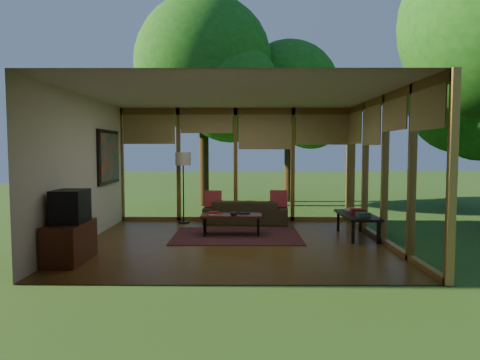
{
  "coord_description": "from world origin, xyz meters",
  "views": [
    {
      "loc": [
        0.15,
        -7.78,
        1.7
      ],
      "look_at": [
        0.11,
        0.7,
        1.11
      ],
      "focal_mm": 32.0,
      "sensor_mm": 36.0,
      "label": 1
    }
  ],
  "objects_px": {
    "coffee_table": "(231,216)",
    "side_console": "(357,216)",
    "sofa": "(246,212)",
    "television": "(70,206)",
    "floor_lamp": "(183,163)",
    "media_cabinet": "(70,242)"
  },
  "relations": [
    {
      "from": "television",
      "to": "floor_lamp",
      "type": "height_order",
      "value": "floor_lamp"
    },
    {
      "from": "sofa",
      "to": "coffee_table",
      "type": "distance_m",
      "value": 1.41
    },
    {
      "from": "coffee_table",
      "to": "side_console",
      "type": "distance_m",
      "value": 2.46
    },
    {
      "from": "side_console",
      "to": "sofa",
      "type": "bearing_deg",
      "value": 145.07
    },
    {
      "from": "sofa",
      "to": "television",
      "type": "distance_m",
      "value": 4.35
    },
    {
      "from": "floor_lamp",
      "to": "coffee_table",
      "type": "height_order",
      "value": "floor_lamp"
    },
    {
      "from": "floor_lamp",
      "to": "coffee_table",
      "type": "xyz_separation_m",
      "value": [
        1.15,
        -1.49,
        -1.01
      ]
    },
    {
      "from": "sofa",
      "to": "coffee_table",
      "type": "relative_size",
      "value": 1.6
    },
    {
      "from": "media_cabinet",
      "to": "floor_lamp",
      "type": "bearing_deg",
      "value": 70.16
    },
    {
      "from": "television",
      "to": "coffee_table",
      "type": "bearing_deg",
      "value": 39.87
    },
    {
      "from": "sofa",
      "to": "floor_lamp",
      "type": "distance_m",
      "value": 1.84
    },
    {
      "from": "coffee_table",
      "to": "floor_lamp",
      "type": "bearing_deg",
      "value": 127.8
    },
    {
      "from": "media_cabinet",
      "to": "television",
      "type": "bearing_deg",
      "value": 0.0
    },
    {
      "from": "floor_lamp",
      "to": "side_console",
      "type": "xyz_separation_m",
      "value": [
        3.61,
        -1.62,
        -1.0
      ]
    },
    {
      "from": "sofa",
      "to": "media_cabinet",
      "type": "height_order",
      "value": "media_cabinet"
    },
    {
      "from": "coffee_table",
      "to": "television",
      "type": "bearing_deg",
      "value": -140.13
    },
    {
      "from": "media_cabinet",
      "to": "sofa",
      "type": "bearing_deg",
      "value": 51.22
    },
    {
      "from": "sofa",
      "to": "side_console",
      "type": "xyz_separation_m",
      "value": [
        2.16,
        -1.51,
        0.13
      ]
    },
    {
      "from": "media_cabinet",
      "to": "side_console",
      "type": "bearing_deg",
      "value": 20.99
    },
    {
      "from": "media_cabinet",
      "to": "coffee_table",
      "type": "relative_size",
      "value": 0.83
    },
    {
      "from": "floor_lamp",
      "to": "side_console",
      "type": "distance_m",
      "value": 4.08
    },
    {
      "from": "coffee_table",
      "to": "side_console",
      "type": "height_order",
      "value": "side_console"
    }
  ]
}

